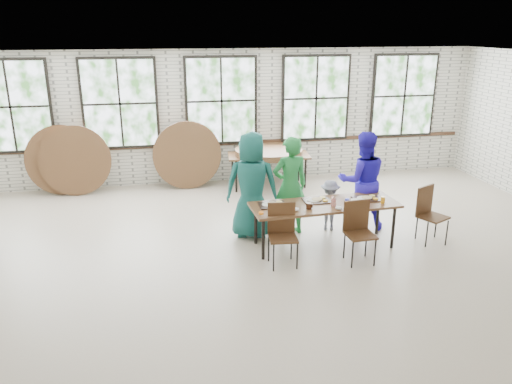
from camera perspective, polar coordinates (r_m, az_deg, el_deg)
room at (r=11.36m, az=-3.98°, el=10.12°), size 12.00×12.00×12.00m
dining_table at (r=8.15m, az=7.85°, el=-1.68°), size 2.44×0.93×0.74m
chair_near_left at (r=7.56m, az=3.00°, el=-4.22°), size 0.46×0.44×0.95m
chair_near_right at (r=7.81m, az=11.59°, el=-3.85°), size 0.44×0.42×0.95m
chair_spare at (r=8.81m, az=19.13°, el=-1.90°), size 0.56×0.55×0.95m
adult_teal at (r=8.41m, az=-0.49°, el=0.76°), size 1.01×0.78×1.83m
adult_green at (r=8.56m, az=3.91°, el=0.70°), size 0.68×0.49×1.73m
toddler at (r=8.91m, az=8.41°, el=-1.51°), size 0.68×0.53×0.92m
adult_blue at (r=8.98m, az=12.03°, el=1.27°), size 0.94×0.78×1.76m
storage_table at (r=11.16m, az=1.45°, el=4.02°), size 1.87×0.92×0.74m
tabletop_clutter at (r=8.13m, az=8.55°, el=-1.19°), size 2.04×0.66×0.11m
round_tops_stacked at (r=11.13m, az=1.46°, el=4.62°), size 1.50×1.50×0.13m
round_tops_leaning at (r=11.22m, az=-14.29°, el=3.78°), size 4.18×0.42×1.49m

